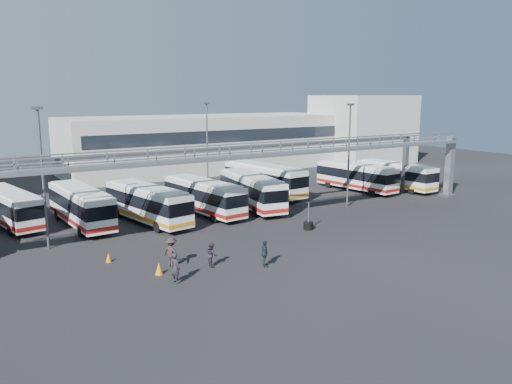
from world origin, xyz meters
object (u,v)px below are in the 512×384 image
bus_2 (81,205)px  bus_9 (396,175)px  light_pole_back (207,142)px  bus_3 (147,203)px  cone_left (159,268)px  cone_right (109,257)px  bus_4 (204,195)px  bus_5 (252,190)px  pedestrian_c (171,252)px  light_pole_left (42,171)px  bus_8 (356,176)px  pedestrian_b (212,255)px  bus_1 (10,206)px  bus_6 (264,179)px  tire_stack (308,225)px  light_pole_mid (349,150)px  pedestrian_d (265,253)px  pedestrian_a (175,268)px

bus_2 → bus_9: bus_2 is taller
light_pole_back → bus_3: size_ratio=0.93×
bus_3 → cone_left: bearing=-117.3°
bus_3 → cone_right: bearing=-134.4°
bus_4 → bus_5: bus_5 is taller
pedestrian_c → bus_9: bearing=-97.5°
light_pole_left → bus_4: size_ratio=0.95×
pedestrian_c → bus_8: bearing=-91.8°
pedestrian_b → pedestrian_c: (-2.23, 1.35, 0.20)m
bus_1 → light_pole_left: bearing=-91.2°
bus_9 → cone_right: size_ratio=16.81×
bus_6 → tire_stack: bearing=-114.9°
light_pole_back → pedestrian_b: size_ratio=6.51×
bus_1 → pedestrian_c: (7.56, -16.97, -0.73)m
cone_right → bus_3: bearing=55.6°
bus_5 → light_pole_back: bearing=95.8°
bus_1 → bus_9: (40.91, -5.42, 0.03)m
bus_2 → bus_6: (20.40, 2.68, 0.10)m
light_pole_mid → bus_8: (6.65, 5.83, -3.96)m
bus_2 → bus_8: size_ratio=1.03×
cone_left → bus_3: bearing=72.7°
light_pole_left → pedestrian_d: (11.17, -11.61, -4.84)m
bus_8 → pedestrian_a: (-29.51, -16.04, -0.84)m
bus_4 → bus_5: size_ratio=0.95×
bus_4 → pedestrian_d: 15.72m
light_pole_mid → bus_2: (-24.37, 6.44, -3.91)m
bus_2 → pedestrian_c: 14.06m
bus_1 → bus_8: (36.14, -3.76, 0.05)m
light_pole_left → pedestrian_b: 13.71m
bus_2 → cone_left: size_ratio=13.90×
light_pole_mid → cone_left: size_ratio=12.94×
pedestrian_a → pedestrian_b: (3.16, 1.48, -0.15)m
bus_6 → bus_2: bearing=-178.7°
light_pole_left → pedestrian_a: (5.14, -11.21, -4.80)m
bus_4 → bus_8: bearing=-3.2°
bus_3 → bus_5: 10.71m
bus_6 → bus_4: bearing=-161.7°
bus_3 → pedestrian_a: 15.07m
light_pole_back → bus_4: 12.33m
bus_3 → light_pole_left: bearing=-168.9°
bus_2 → bus_8: (31.02, -0.61, -0.05)m
pedestrian_a → pedestrian_c: bearing=-33.3°
pedestrian_b → light_pole_back: bearing=-14.4°
pedestrian_d → cone_right: (-8.32, 6.33, -0.58)m
light_pole_left → cone_left: bearing=-62.6°
light_pole_left → bus_5: 20.19m
bus_3 → pedestrian_b: size_ratio=7.01×
light_pole_mid → bus_1: light_pole_mid is taller
cone_right → pedestrian_d: bearing=-37.3°
light_pole_back → bus_3: (-11.21, -10.61, -3.92)m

